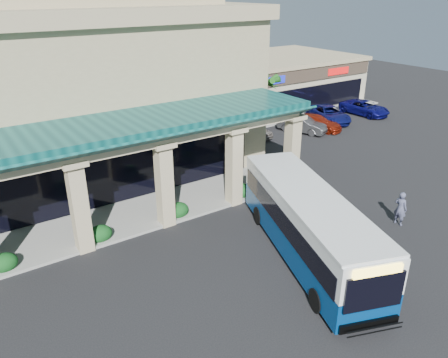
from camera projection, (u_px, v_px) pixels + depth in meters
ground at (270, 250)px, 21.52m from camera, size 110.00×110.00×0.00m
main_building at (10, 96)px, 27.18m from camera, size 30.80×14.80×11.35m
arcade at (58, 188)px, 21.37m from camera, size 30.00×6.20×5.70m
strip_mall at (257, 81)px, 47.96m from camera, size 22.50×12.50×4.90m
palm_0 at (265, 111)px, 32.89m from camera, size 2.40×2.40×6.60m
palm_1 at (251, 106)px, 35.83m from camera, size 2.40×2.40×5.80m
broadleaf_tree at (199, 103)px, 38.77m from camera, size 2.60×2.60×4.81m
transit_bus at (307, 225)px, 20.51m from camera, size 6.52×11.88×3.25m
pedestrian at (400, 208)px, 23.51m from camera, size 0.52×0.74×1.92m
car_silver at (252, 128)px, 37.71m from camera, size 1.87×4.23×1.42m
car_white at (302, 124)px, 38.72m from camera, size 3.00×4.60×1.43m
car_red at (316, 123)px, 39.40m from camera, size 3.64×5.01×1.35m
car_gray at (329, 114)px, 41.82m from camera, size 3.99×5.89×1.50m
car_extra at (364, 108)px, 44.08m from camera, size 2.68×5.26×1.42m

